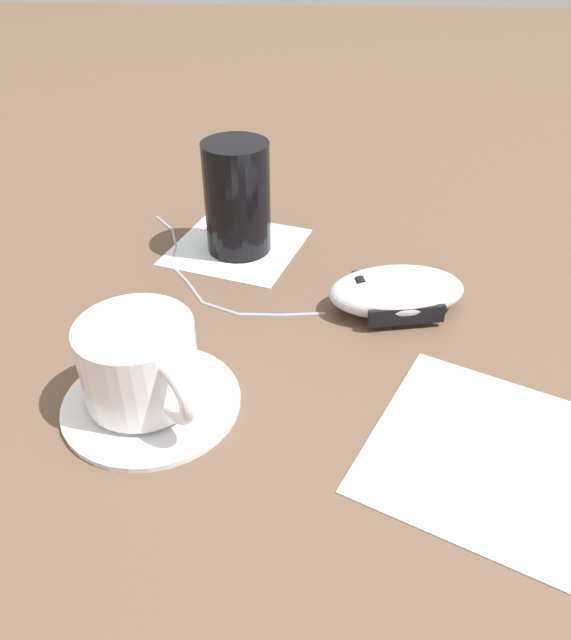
{
  "coord_description": "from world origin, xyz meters",
  "views": [
    {
      "loc": [
        -0.42,
        -0.02,
        0.3
      ],
      "look_at": [
        -0.04,
        -0.0,
        0.03
      ],
      "focal_mm": 35.0,
      "sensor_mm": 36.0,
      "label": 1
    }
  ],
  "objects": [
    {
      "name": "ground_plane",
      "position": [
        0.0,
        0.0,
        0.0
      ],
      "size": [
        3.0,
        3.0,
        0.0
      ],
      "primitive_type": "plane",
      "color": "brown"
    },
    {
      "name": "saucer",
      "position": [
        -0.1,
        0.09,
        0.0
      ],
      "size": [
        0.12,
        0.12,
        0.01
      ],
      "primitive_type": "cylinder",
      "color": "white",
      "rests_on": "ground"
    },
    {
      "name": "coffee_cup",
      "position": [
        -0.1,
        0.09,
        0.04
      ],
      "size": [
        0.09,
        0.09,
        0.06
      ],
      "color": "white",
      "rests_on": "saucer"
    },
    {
      "name": "computer_mouse",
      "position": [
        0.02,
        -0.09,
        0.02
      ],
      "size": [
        0.09,
        0.12,
        0.03
      ],
      "color": "silver",
      "rests_on": "ground"
    },
    {
      "name": "mouse_cable",
      "position": [
        0.07,
        0.08,
        0.0
      ],
      "size": [
        0.18,
        0.18,
        0.0
      ],
      "color": "gray",
      "rests_on": "ground"
    },
    {
      "name": "napkin_under_glass",
      "position": [
        0.12,
        0.05,
        0.0
      ],
      "size": [
        0.15,
        0.15,
        0.0
      ],
      "primitive_type": "cube",
      "rotation": [
        0.0,
        0.0,
        -0.3
      ],
      "color": "white",
      "rests_on": "ground"
    },
    {
      "name": "drinking_glass",
      "position": [
        0.12,
        0.05,
        0.05
      ],
      "size": [
        0.06,
        0.06,
        0.1
      ],
      "primitive_type": "cylinder",
      "color": "black",
      "rests_on": "napkin_under_glass"
    },
    {
      "name": "napkin_spare",
      "position": [
        -0.14,
        -0.14,
        0.0
      ],
      "size": [
        0.2,
        0.2,
        0.0
      ],
      "primitive_type": "cube",
      "rotation": [
        0.0,
        0.0,
        -0.45
      ],
      "color": "white",
      "rests_on": "ground"
    }
  ]
}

